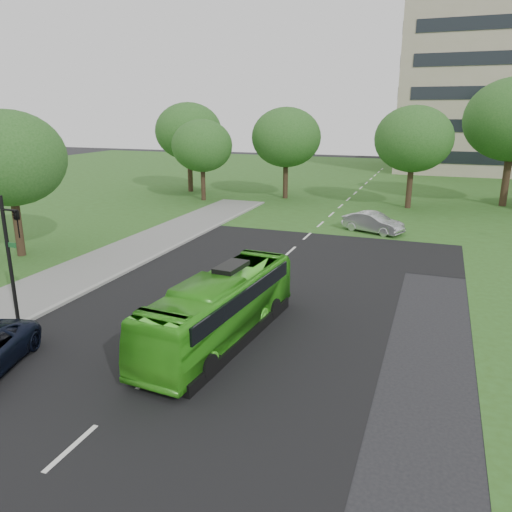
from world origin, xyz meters
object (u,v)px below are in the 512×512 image
at_px(tree_park_c, 413,139).
at_px(tree_side_near, 9,158).
at_px(tree_park_f, 189,131).
at_px(sedan, 373,223).
at_px(bus, 220,308).
at_px(traffic_light, 12,252).
at_px(tree_park_b, 286,137).
at_px(tree_park_a, 202,146).

relative_size(tree_park_c, tree_side_near, 1.04).
bearing_deg(tree_park_f, sedan, -30.53).
bearing_deg(bus, tree_park_f, 123.89).
distance_m(tree_park_f, bus, 36.87).
relative_size(tree_side_near, traffic_light, 1.60).
distance_m(tree_park_b, sedan, 16.27).
xyz_separation_m(tree_park_a, tree_park_f, (-3.72, 4.49, 1.10)).
distance_m(sedan, traffic_light, 24.12).
distance_m(bus, sedan, 19.82).
bearing_deg(tree_park_a, sedan, -24.53).
distance_m(tree_park_b, bus, 32.35).
bearing_deg(tree_park_a, bus, -62.78).
bearing_deg(tree_park_f, tree_park_c, -4.52).
xyz_separation_m(tree_park_b, tree_park_c, (11.78, -1.14, 0.12)).
bearing_deg(sedan, tree_park_b, 62.77).
xyz_separation_m(tree_park_b, tree_park_f, (-10.81, 0.65, 0.39)).
bearing_deg(traffic_light, tree_side_near, 156.75).
relative_size(tree_park_a, tree_park_b, 0.87).
relative_size(tree_park_c, sedan, 2.04).
relative_size(tree_side_near, sedan, 1.95).
distance_m(tree_park_a, tree_side_near, 21.21).
distance_m(tree_side_near, bus, 17.66).
distance_m(bus, traffic_light, 8.42).
xyz_separation_m(tree_park_a, bus, (14.10, -27.41, -3.90)).
xyz_separation_m(tree_park_c, tree_park_f, (-22.59, 1.79, 0.27)).
relative_size(tree_park_c, bus, 0.97).
relative_size(tree_park_b, tree_park_c, 0.99).
distance_m(tree_side_near, sedan, 23.70).
height_order(tree_side_near, sedan, tree_side_near).
bearing_deg(bus, traffic_light, -163.33).
bearing_deg(tree_park_c, sedan, -99.14).
height_order(tree_park_c, tree_side_near, tree_park_c).
bearing_deg(tree_park_c, tree_park_f, 175.48).
bearing_deg(tree_park_a, tree_park_c, 8.14).
distance_m(tree_park_c, traffic_light, 34.41).
height_order(tree_park_f, traffic_light, tree_park_f).
relative_size(tree_park_f, tree_side_near, 1.09).
distance_m(tree_park_c, bus, 30.85).
bearing_deg(tree_park_a, traffic_light, -78.24).
xyz_separation_m(tree_park_c, tree_side_near, (-20.66, -23.83, -0.25)).
bearing_deg(tree_park_a, tree_side_near, -94.86).
distance_m(tree_park_c, tree_side_near, 31.54).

